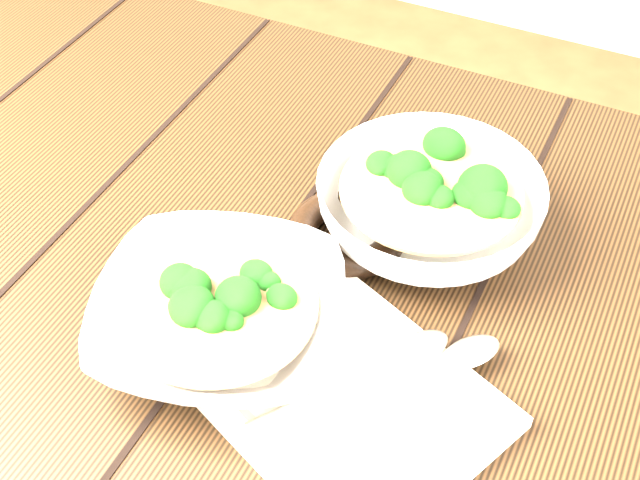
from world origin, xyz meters
TOP-DOWN VIEW (x-y plane):
  - table at (0.00, 0.00)m, footprint 1.20×0.80m
  - soup_bowl_front at (-0.01, -0.09)m, footprint 0.27×0.27m
  - soup_bowl_back at (0.11, 0.11)m, footprint 0.23×0.23m
  - trivet at (0.04, 0.07)m, footprint 0.12×0.12m
  - napkin at (0.12, -0.10)m, footprint 0.29×0.27m
  - spoon_left at (0.13, -0.07)m, footprint 0.13×0.17m
  - spoon_right at (0.17, -0.05)m, footprint 0.13×0.17m

SIDE VIEW (x-z plane):
  - table at x=0.00m, z-range 0.26..1.01m
  - napkin at x=0.12m, z-range 0.75..0.76m
  - trivet at x=0.04m, z-range 0.75..0.78m
  - spoon_left at x=0.13m, z-range 0.76..0.77m
  - spoon_right at x=0.17m, z-range 0.76..0.77m
  - soup_bowl_front at x=-0.01m, z-range 0.75..0.81m
  - soup_bowl_back at x=0.11m, z-range 0.75..0.83m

